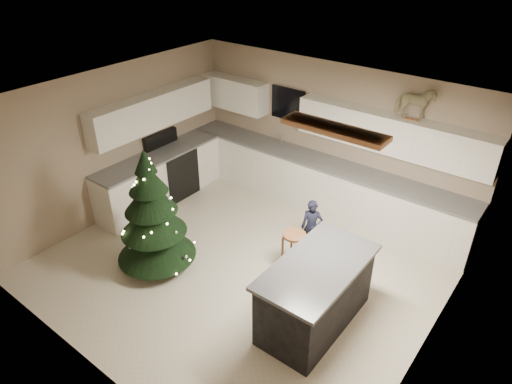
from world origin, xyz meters
TOP-DOWN VIEW (x-y plane):
  - ground_plane at (0.00, 0.00)m, footprint 5.50×5.50m
  - room_shell at (0.02, 0.00)m, footprint 5.52×5.02m
  - cabinetry at (-0.91, 1.65)m, footprint 5.50×3.20m
  - island at (1.46, -0.30)m, footprint 0.90×1.70m
  - bar_stool at (0.66, 0.41)m, footprint 0.34×0.34m
  - christmas_tree at (-1.05, -0.75)m, footprint 1.22×1.18m
  - toddler at (0.63, 0.95)m, footprint 0.40×0.35m
  - rocking_horse at (1.42, 2.33)m, footprint 0.62×0.47m

SIDE VIEW (x-z plane):
  - ground_plane at x=0.00m, z-range 0.00..0.00m
  - toddler at x=0.63m, z-range 0.00..0.92m
  - island at x=1.46m, z-range 0.00..0.95m
  - bar_stool at x=0.66m, z-range 0.17..0.82m
  - cabinetry at x=-0.91m, z-range -0.24..1.76m
  - christmas_tree at x=-1.05m, z-range -0.17..1.77m
  - room_shell at x=0.02m, z-range 0.44..3.05m
  - rocking_horse at x=1.42m, z-range 2.01..2.51m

